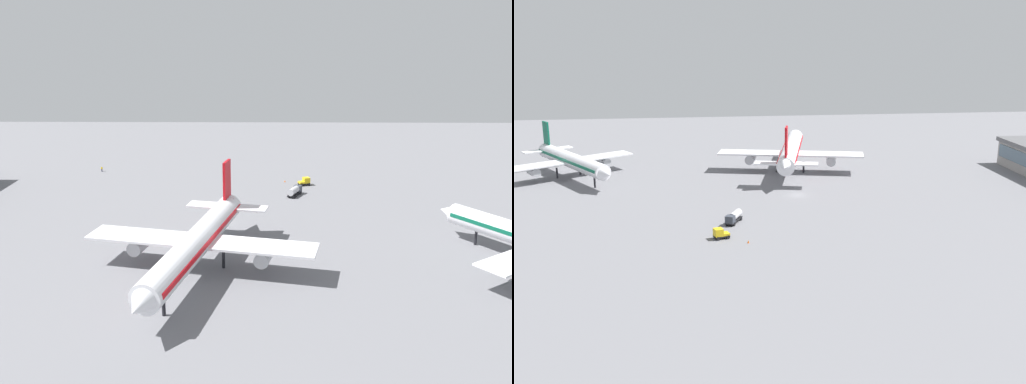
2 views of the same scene
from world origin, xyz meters
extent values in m
plane|color=slate|center=(0.00, 0.00, 0.00)|extent=(288.00, 288.00, 0.00)
cylinder|color=white|center=(29.34, -2.71, 6.11)|extent=(46.31, 14.88, 5.09)
cone|color=white|center=(53.44, -7.99, 6.11)|extent=(6.01, 5.82, 4.84)
cone|color=white|center=(5.24, 2.57, 6.88)|extent=(7.09, 5.34, 4.07)
cube|color=red|center=(29.34, -2.71, 6.49)|extent=(44.53, 14.59, 0.92)
cube|color=white|center=(27.08, -2.21, 5.60)|extent=(16.65, 44.55, 0.46)
cylinder|color=#A5A8AD|center=(29.71, 9.82, 3.82)|extent=(6.48, 4.02, 2.80)
cylinder|color=#A5A8AD|center=(24.44, -14.24, 3.82)|extent=(6.48, 4.02, 2.80)
cube|color=white|center=(8.99, 1.75, 6.62)|extent=(7.82, 18.07, 0.37)
cube|color=red|center=(8.99, 1.75, 12.73)|extent=(4.46, 1.49, 8.15)
cylinder|color=black|center=(45.17, -6.18, 1.78)|extent=(0.61, 0.61, 3.56)
cylinder|color=black|center=(26.59, 2.06, 1.78)|extent=(0.61, 0.61, 3.56)
cylinder|color=black|center=(24.85, -5.89, 1.78)|extent=(0.61, 0.61, 3.56)
cone|color=white|center=(7.99, 50.23, 5.32)|extent=(6.03, 5.97, 4.21)
cylinder|color=black|center=(14.11, 54.34, 1.55)|extent=(0.53, 0.53, 3.10)
cube|color=black|center=(-31.92, 21.41, 0.55)|extent=(2.82, 3.64, 0.30)
cube|color=gold|center=(-32.15, 22.07, 1.50)|extent=(2.38, 2.31, 1.60)
cube|color=#3F596B|center=(-32.40, 22.84, 1.82)|extent=(1.54, 0.59, 0.90)
cube|color=gold|center=(-31.63, 20.56, 0.95)|extent=(2.25, 1.93, 0.50)
cylinder|color=black|center=(-33.18, 22.17, 0.40)|extent=(0.54, 0.85, 0.80)
cylinder|color=black|center=(-31.38, 22.78, 0.40)|extent=(0.54, 0.85, 0.80)
cylinder|color=black|center=(-32.46, 20.05, 0.40)|extent=(0.54, 0.85, 0.80)
cylinder|color=black|center=(-30.66, 20.65, 0.40)|extent=(0.54, 0.85, 0.80)
cube|color=black|center=(-21.44, 18.15, 0.55)|extent=(6.52, 4.35, 0.30)
cube|color=#333842|center=(-23.48, 19.09, 1.50)|extent=(2.43, 2.48, 1.60)
cube|color=#3F596B|center=(-24.22, 19.43, 1.82)|extent=(0.74, 1.48, 0.90)
cylinder|color=#B7B7BC|center=(-20.62, 17.77, 1.60)|extent=(4.84, 3.51, 1.80)
cylinder|color=black|center=(-23.84, 18.21, 0.40)|extent=(0.85, 0.61, 0.80)
cylinder|color=black|center=(-23.04, 19.93, 0.40)|extent=(0.85, 0.61, 0.80)
cylinder|color=black|center=(-19.83, 16.37, 0.40)|extent=(0.85, 0.61, 0.80)
cylinder|color=black|center=(-19.04, 18.09, 0.40)|extent=(0.85, 0.61, 0.80)
cylinder|color=#1E2338|center=(-47.18, -41.72, 0.42)|extent=(0.39, 0.39, 0.85)
cylinder|color=yellow|center=(-47.18, -41.72, 1.15)|extent=(0.47, 0.47, 0.60)
sphere|color=tan|center=(-47.18, -41.72, 1.56)|extent=(0.22, 0.22, 0.22)
cylinder|color=yellow|center=(-47.24, -41.95, 1.15)|extent=(0.10, 0.10, 0.54)
cylinder|color=yellow|center=(-47.12, -41.49, 1.15)|extent=(0.10, 0.10, 0.54)
cone|color=#EA590C|center=(-35.39, 16.02, 0.30)|extent=(0.44, 0.44, 0.60)
camera|label=1|loc=(125.28, 9.53, 44.15)|focal=39.44mm
camera|label=2|loc=(-156.94, 25.91, 44.22)|focal=43.79mm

